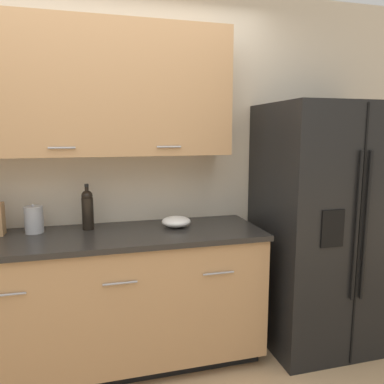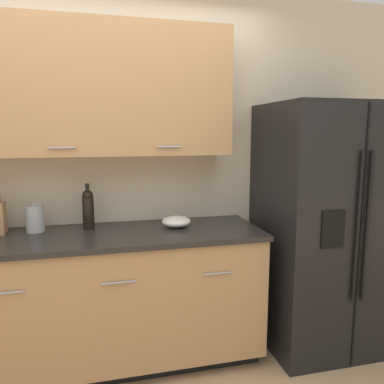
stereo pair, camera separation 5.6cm
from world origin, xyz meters
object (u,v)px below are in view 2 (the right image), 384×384
(refrigerator, at_px, (326,227))
(mixing_bowl, at_px, (176,221))
(steel_canister, at_px, (35,219))
(wine_bottle, at_px, (88,208))

(refrigerator, height_order, mixing_bowl, refrigerator)
(refrigerator, relative_size, steel_canister, 9.29)
(refrigerator, distance_m, steel_canister, 2.05)
(wine_bottle, bearing_deg, mixing_bowl, -8.70)
(wine_bottle, height_order, steel_canister, wine_bottle)
(wine_bottle, height_order, mixing_bowl, wine_bottle)
(refrigerator, bearing_deg, mixing_bowl, 173.67)
(steel_canister, height_order, mixing_bowl, steel_canister)
(wine_bottle, bearing_deg, steel_canister, -179.93)
(refrigerator, distance_m, wine_bottle, 1.71)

